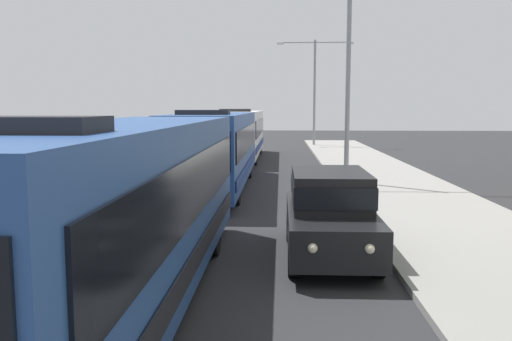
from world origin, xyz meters
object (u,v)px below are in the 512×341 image
(bus_lead, at_px, (120,206))
(bus_second_in_line, at_px, (216,147))
(bus_middle, at_px, (240,132))
(white_suv, at_px, (330,211))
(streetlamp_mid, at_px, (348,62))
(streetlamp_far, at_px, (315,81))

(bus_lead, relative_size, bus_second_in_line, 0.95)
(bus_second_in_line, xyz_separation_m, bus_middle, (0.00, 12.67, 0.00))
(white_suv, relative_size, streetlamp_mid, 0.56)
(streetlamp_mid, bearing_deg, bus_second_in_line, -167.61)
(bus_second_in_line, bearing_deg, bus_lead, -90.00)
(bus_middle, relative_size, streetlamp_far, 1.42)
(bus_second_in_line, relative_size, bus_middle, 0.96)
(bus_lead, bearing_deg, white_suv, 40.26)
(bus_middle, distance_m, white_suv, 22.72)
(bus_second_in_line, distance_m, streetlamp_far, 24.37)
(bus_lead, xyz_separation_m, streetlamp_mid, (5.40, 14.05, 3.46))
(white_suv, bearing_deg, bus_middle, 99.37)
(bus_middle, distance_m, streetlamp_mid, 13.15)
(bus_middle, height_order, white_suv, bus_middle)
(streetlamp_far, bearing_deg, bus_lead, -98.45)
(bus_lead, bearing_deg, streetlamp_far, 81.55)
(streetlamp_mid, bearing_deg, bus_lead, -111.01)
(white_suv, xyz_separation_m, streetlamp_mid, (1.70, 10.92, 4.12))
(bus_second_in_line, relative_size, white_suv, 2.61)
(bus_lead, height_order, white_suv, bus_lead)
(streetlamp_far, bearing_deg, streetlamp_mid, -90.00)
(white_suv, distance_m, streetlamp_far, 33.53)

